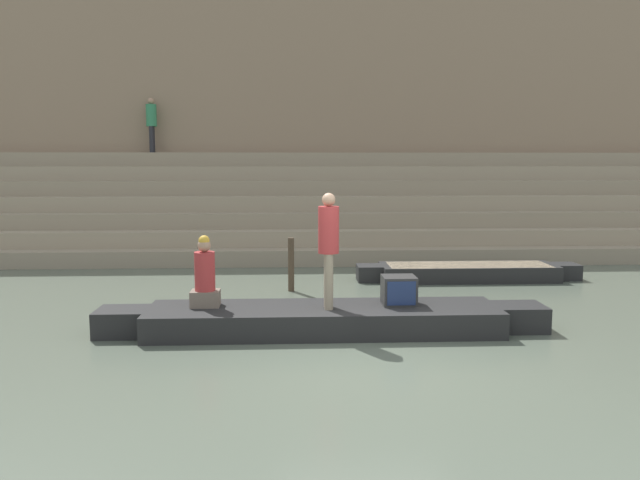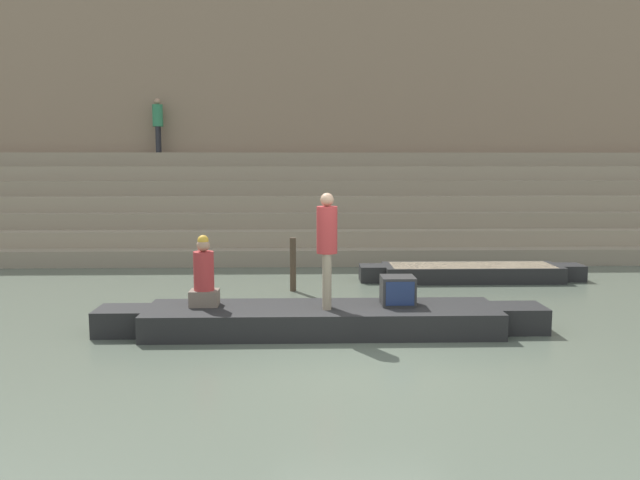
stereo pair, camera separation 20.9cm
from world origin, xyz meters
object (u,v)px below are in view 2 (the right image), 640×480
Objects in this scene: rowboat_main at (322,318)px; person_rowing at (204,277)px; person_on_steps at (158,121)px; moored_boat_shore at (471,272)px; tv_set at (398,291)px; mooring_post at (293,264)px; person_standing at (327,242)px.

rowboat_main is 1.96m from person_rowing.
moored_boat_shore is at bearing 119.38° from person_on_steps.
moored_boat_shore is 3.05× the size of person_on_steps.
moored_boat_shore is (3.48, 4.16, -0.03)m from rowboat_main.
tv_set reaches higher than rowboat_main.
person_rowing is at bearing -141.06° from moored_boat_shore.
person_rowing is at bearing 177.98° from rowboat_main.
tv_set is 4.68m from moored_boat_shore.
mooring_post is (1.34, 3.01, -0.31)m from person_rowing.
tv_set is at bearing -60.67° from mooring_post.
person_on_steps is at bearing 146.38° from moored_boat_shore.
person_standing is 1.59× the size of person_rowing.
person_on_steps is at bearing 103.60° from person_standing.
person_standing is (0.07, -0.09, 1.22)m from rowboat_main.
person_on_steps is (-4.72, 10.00, 3.66)m from rowboat_main.
person_standing is 1.40m from tv_set.
tv_set is 0.10× the size of moored_boat_shore.
person_on_steps is (-4.22, 6.86, 3.32)m from mooring_post.
mooring_post is 8.72m from person_on_steps.
person_standing is at bearing -168.67° from tv_set.
mooring_post reaches higher than tv_set.
person_on_steps is (-8.21, 5.83, 3.69)m from moored_boat_shore.
person_on_steps is (-5.92, 9.89, 3.25)m from tv_set.
moored_boat_shore is (2.28, 4.06, -0.44)m from tv_set.
mooring_post is (-0.50, 3.13, 0.34)m from rowboat_main.
moored_boat_shore is 4.53× the size of mooring_post.
person_rowing is 6.72m from moored_boat_shore.
rowboat_main is at bearing -80.91° from mooring_post.
person_rowing reaches higher than moored_boat_shore.
mooring_post is (-0.57, 3.23, -0.88)m from person_standing.
person_standing is 2.01m from person_rowing.
person_standing is 1.08× the size of person_on_steps.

